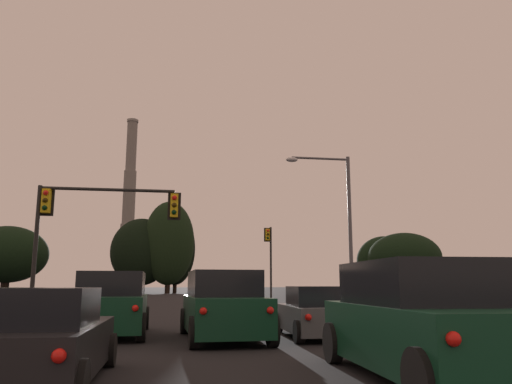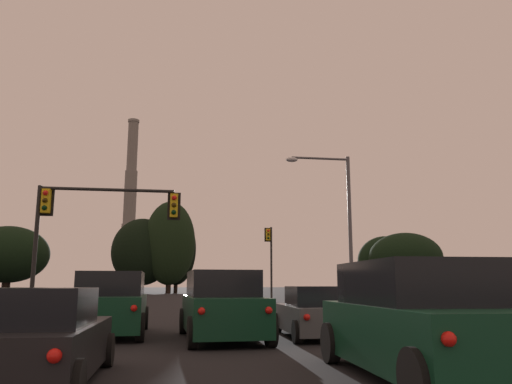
{
  "view_description": "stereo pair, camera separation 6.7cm",
  "coord_description": "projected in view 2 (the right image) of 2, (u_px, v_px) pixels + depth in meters",
  "views": [
    {
      "loc": [
        -1.03,
        -0.08,
        1.48
      ],
      "look_at": [
        3.31,
        27.52,
        6.68
      ],
      "focal_mm": 35.0,
      "sensor_mm": 36.0,
      "label": 1
    },
    {
      "loc": [
        -0.97,
        -0.09,
        1.48
      ],
      "look_at": [
        3.31,
        27.52,
        6.68
      ],
      "focal_mm": 35.0,
      "sensor_mm": 36.0,
      "label": 2
    }
  ],
  "objects": [
    {
      "name": "hatchback_right_lane_front",
      "position": [
        316.0,
        314.0,
        14.32
      ],
      "size": [
        2.04,
        4.16,
        1.44
      ],
      "rotation": [
        0.0,
        0.0,
        -0.04
      ],
      "color": "#4C4F54",
      "rests_on": "ground_plane"
    },
    {
      "name": "suv_left_lane_front",
      "position": [
        111.0,
        305.0,
        14.87
      ],
      "size": [
        2.25,
        4.96,
        1.86
      ],
      "rotation": [
        0.0,
        0.0,
        0.03
      ],
      "color": "#0F3823",
      "rests_on": "ground_plane"
    },
    {
      "name": "hatchback_left_lane_second",
      "position": [
        36.0,
        340.0,
        7.41
      ],
      "size": [
        1.95,
        4.12,
        1.44
      ],
      "rotation": [
        0.0,
        0.0,
        0.01
      ],
      "color": "black",
      "rests_on": "ground_plane"
    },
    {
      "name": "traffic_light_overhead_left",
      "position": [
        88.0,
        217.0,
        21.54
      ],
      "size": [
        6.21,
        0.5,
        5.69
      ],
      "color": "black",
      "rests_on": "ground_plane"
    },
    {
      "name": "treeline_right_mid",
      "position": [
        9.0,
        254.0,
        83.09
      ],
      "size": [
        13.02,
        11.72,
        11.18
      ],
      "color": "black",
      "rests_on": "ground_plane"
    },
    {
      "name": "treeline_center_right",
      "position": [
        170.0,
        243.0,
        88.39
      ],
      "size": [
        8.96,
        8.06,
        16.18
      ],
      "color": "black",
      "rests_on": "ground_plane"
    },
    {
      "name": "smokestack",
      "position": [
        129.0,
        221.0,
        136.86
      ],
      "size": [
        6.3,
        6.3,
        47.72
      ],
      "color": "slate",
      "rests_on": "ground_plane"
    },
    {
      "name": "treeline_far_left",
      "position": [
        406.0,
        258.0,
        92.45
      ],
      "size": [
        13.61,
        12.25,
        11.02
      ],
      "color": "black",
      "rests_on": "ground_plane"
    },
    {
      "name": "treeline_far_right",
      "position": [
        385.0,
        261.0,
        97.47
      ],
      "size": [
        10.87,
        9.78,
        10.88
      ],
      "color": "black",
      "rests_on": "ground_plane"
    },
    {
      "name": "treeline_center_left",
      "position": [
        142.0,
        252.0,
        89.07
      ],
      "size": [
        10.81,
        9.73,
        13.22
      ],
      "color": "black",
      "rests_on": "ground_plane"
    },
    {
      "name": "street_lamp",
      "position": [
        339.0,
        214.0,
        26.42
      ],
      "size": [
        3.54,
        0.36,
        8.32
      ],
      "color": "#56565B",
      "rests_on": "ground_plane"
    },
    {
      "name": "treeline_left_mid",
      "position": [
        177.0,
        249.0,
        90.93
      ],
      "size": [
        7.01,
        6.31,
        14.25
      ],
      "color": "black",
      "rests_on": "ground_plane"
    },
    {
      "name": "traffic_light_far_right",
      "position": [
        270.0,
        253.0,
        44.52
      ],
      "size": [
        0.78,
        0.5,
        6.59
      ],
      "color": "black",
      "rests_on": "ground_plane"
    },
    {
      "name": "suv_center_lane_front",
      "position": [
        222.0,
        306.0,
        13.8
      ],
      "size": [
        2.29,
        4.97,
        1.86
      ],
      "rotation": [
        0.0,
        0.0,
        0.04
      ],
      "color": "#0F3823",
      "rests_on": "ground_plane"
    },
    {
      "name": "suv_right_lane_second",
      "position": [
        419.0,
        322.0,
        7.95
      ],
      "size": [
        2.26,
        4.96,
        1.86
      ],
      "rotation": [
        0.0,
        0.0,
        -0.03
      ],
      "color": "#0F3823",
      "rests_on": "ground_plane"
    }
  ]
}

